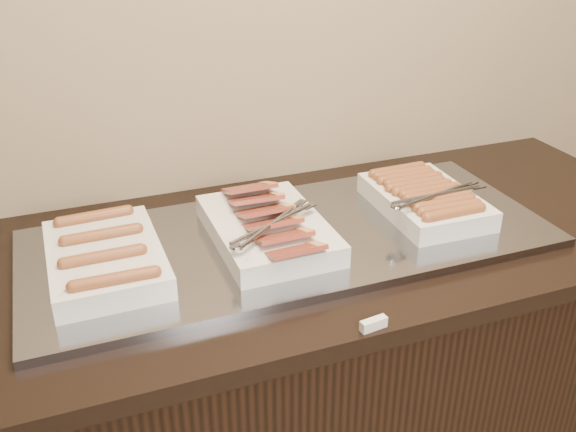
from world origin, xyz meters
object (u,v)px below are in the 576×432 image
at_px(counter, 280,393).
at_px(warming_tray, 291,239).
at_px(dish_right, 426,198).
at_px(dish_left, 105,257).
at_px(dish_center, 268,228).

relative_size(counter, warming_tray, 1.72).
height_order(counter, dish_right, dish_right).
height_order(dish_left, dish_center, dish_center).
height_order(dish_center, dish_right, dish_center).
relative_size(warming_tray, dish_left, 3.50).
distance_m(warming_tray, dish_center, 0.07).
relative_size(counter, dish_left, 6.01).
height_order(warming_tray, dish_right, dish_right).
distance_m(counter, dish_right, 0.63).
height_order(counter, dish_center, dish_center).
bearing_deg(dish_left, dish_right, -0.96).
distance_m(dish_left, dish_right, 0.77).
xyz_separation_m(warming_tray, dish_left, (-0.42, -0.00, 0.04)).
relative_size(warming_tray, dish_right, 3.67).
xyz_separation_m(dish_center, dish_right, (0.41, -0.00, 0.00)).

